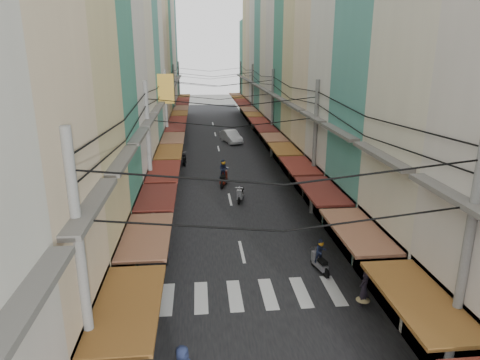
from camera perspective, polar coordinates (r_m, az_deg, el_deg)
ground at (r=23.73m, az=-0.25°, el=-7.44°), size 160.00×160.00×0.00m
road at (r=42.71m, az=-2.75°, el=3.62°), size 10.00×80.00×0.02m
sidewalk_left at (r=42.90m, az=-11.47°, el=3.38°), size 3.00×80.00×0.06m
sidewalk_right at (r=43.50m, az=5.85°, el=3.82°), size 3.00×80.00×0.06m
crosswalk at (r=18.44m, az=1.55°, el=-15.01°), size 7.55×2.40×0.01m
building_row_left at (r=38.56m, az=-15.03°, el=16.31°), size 7.80×67.67×23.70m
building_row_right at (r=39.26m, az=9.42°, el=16.11°), size 7.80×68.98×22.59m
utility_poles at (r=36.74m, az=-2.49°, el=11.87°), size 10.20×66.13×8.20m
white_car at (r=47.71m, az=-1.19°, el=5.02°), size 5.05×3.01×1.67m
bicycle at (r=26.97m, az=12.20°, el=-4.78°), size 1.50×0.61×1.01m
moving_scooters at (r=27.13m, az=-2.55°, el=-3.03°), size 7.66×21.74×2.01m
parked_scooters at (r=21.20m, az=11.78°, el=-9.52°), size 13.06×11.72×0.98m
pedestrians at (r=26.53m, az=-9.79°, el=-2.63°), size 11.38×23.41×2.21m
market_umbrella at (r=20.10m, az=22.04°, el=-6.94°), size 2.23×2.23×2.35m
traffic_sign at (r=20.55m, az=16.77°, el=-5.00°), size 0.10×0.70×3.20m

